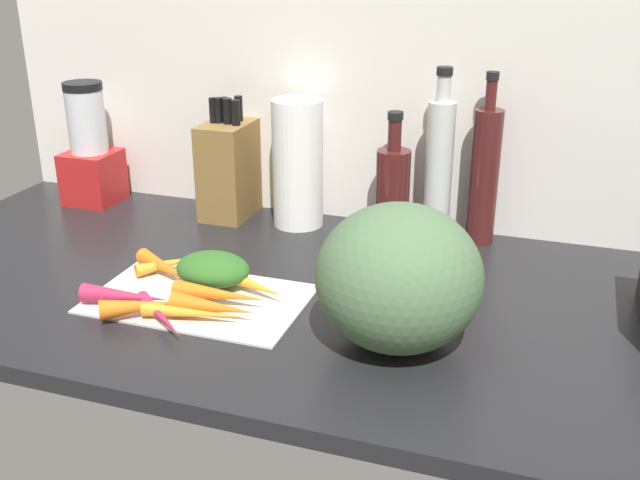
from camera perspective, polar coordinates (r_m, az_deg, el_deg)
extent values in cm
cube|color=black|center=(137.05, -1.51, -4.08)|extent=(170.00, 80.00, 3.00)
cube|color=silver|center=(162.09, 3.17, 11.83)|extent=(170.00, 3.00, 60.00)
cube|color=beige|center=(132.76, -9.26, -4.40)|extent=(37.35, 23.44, 0.80)
cone|color=orange|center=(143.44, -11.33, -1.75)|extent=(10.75, 11.91, 2.38)
cone|color=orange|center=(124.58, -8.21, -5.10)|extent=(14.72, 3.98, 3.50)
cone|color=#B2264C|center=(124.76, -12.15, -5.69)|extent=(14.27, 11.84, 2.19)
cone|color=orange|center=(128.75, -7.69, -4.15)|extent=(16.73, 4.33, 3.35)
cone|color=orange|center=(132.11, -5.30, -3.40)|extent=(15.31, 7.97, 3.02)
cone|color=#B2264C|center=(131.37, -14.72, -4.17)|extent=(15.76, 5.39, 3.32)
cone|color=orange|center=(124.33, -9.72, -5.53)|extent=(17.37, 5.20, 2.44)
cone|color=orange|center=(127.11, -13.60, -4.95)|extent=(12.86, 9.94, 3.48)
cone|color=orange|center=(140.37, -11.63, -2.18)|extent=(16.52, 10.54, 3.01)
ellipsoid|color=#2D6023|center=(135.49, -8.21, -2.21)|extent=(13.71, 10.54, 5.80)
ellipsoid|color=#4C6B47|center=(113.34, 6.05, -2.88)|extent=(25.58, 25.28, 22.84)
cube|color=brown|center=(169.13, -6.90, 5.42)|extent=(9.84, 15.85, 21.39)
cylinder|color=black|center=(165.72, -8.25, 9.81)|extent=(1.40, 1.40, 5.50)
cylinder|color=black|center=(165.65, -7.81, 9.82)|extent=(1.84, 1.84, 5.50)
cylinder|color=black|center=(166.10, -7.28, 9.88)|extent=(1.40, 1.40, 5.50)
cylinder|color=black|center=(164.51, -7.11, 9.77)|extent=(2.11, 2.11, 5.50)
cylinder|color=black|center=(166.92, -6.26, 9.99)|extent=(1.79, 1.79, 5.50)
cylinder|color=black|center=(162.91, -6.48, 9.68)|extent=(1.88, 1.88, 5.50)
cube|color=red|center=(185.63, -16.99, 4.65)|extent=(11.63, 11.63, 12.26)
cylinder|color=silver|center=(182.23, -17.46, 8.66)|extent=(8.72, 8.72, 14.55)
cylinder|color=black|center=(180.61, -17.77, 11.17)|extent=(8.90, 8.90, 1.80)
cylinder|color=white|center=(160.92, -1.72, 5.86)|extent=(10.96, 10.96, 27.71)
cylinder|color=#471919|center=(157.40, 5.57, 3.61)|extent=(7.17, 7.17, 18.43)
cylinder|color=#471919|center=(153.88, 5.75, 8.00)|extent=(2.80, 2.80, 6.44)
cylinder|color=black|center=(152.94, 5.80, 9.46)|extent=(3.22, 3.22, 1.60)
cylinder|color=silver|center=(154.14, 9.06, 5.11)|extent=(5.62, 5.62, 29.08)
cylinder|color=silver|center=(150.04, 9.46, 11.37)|extent=(2.79, 2.79, 5.20)
cylinder|color=black|center=(149.45, 9.55, 12.65)|extent=(3.21, 3.21, 1.60)
cylinder|color=#471919|center=(154.82, 12.45, 4.69)|extent=(5.90, 5.90, 27.82)
cylinder|color=#471919|center=(150.74, 12.98, 10.78)|extent=(2.19, 2.19, 5.78)
cylinder|color=black|center=(150.08, 13.10, 12.16)|extent=(2.51, 2.51, 1.60)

